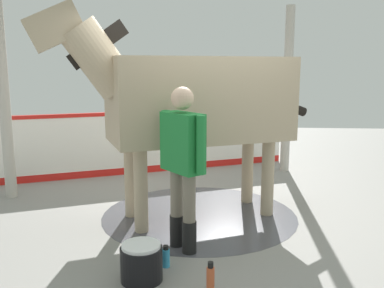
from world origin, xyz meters
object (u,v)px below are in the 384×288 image
handler (183,158)px  bottle_shampoo (166,257)px  wash_bucket (141,262)px  bottle_spray (210,278)px  horse (191,98)px

handler → bottle_shampoo: bearing=-148.4°
wash_bucket → bottle_shampoo: size_ratio=1.77×
handler → bottle_spray: bearing=-111.2°
handler → wash_bucket: (0.31, 0.68, -0.81)m
horse → bottle_spray: (-0.30, 1.83, -1.38)m
bottle_shampoo → handler: bearing=-106.9°
handler → wash_bucket: handler is taller
wash_bucket → bottle_spray: bearing=165.1°
wash_bucket → bottle_shampoo: (-0.18, -0.27, -0.07)m
horse → wash_bucket: size_ratio=8.71×
handler → bottle_spray: size_ratio=6.17×
horse → handler: (0.01, 0.99, -0.52)m
horse → bottle_shampoo: (0.14, 1.40, -1.40)m
wash_bucket → bottle_shampoo: bearing=-124.4°
bottle_shampoo → bottle_spray: bearing=135.4°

